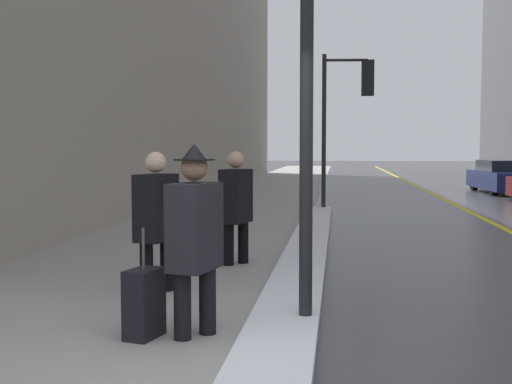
{
  "coord_description": "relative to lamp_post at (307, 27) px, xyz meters",
  "views": [
    {
      "loc": [
        0.66,
        -4.27,
        1.62
      ],
      "look_at": [
        -0.4,
        4.0,
        1.05
      ],
      "focal_mm": 45.0,
      "sensor_mm": 36.0,
      "label": 1
    }
  ],
  "objects": [
    {
      "name": "lamp_post",
      "position": [
        0.0,
        0.0,
        0.0
      ],
      "size": [
        0.28,
        0.28,
        4.44
      ],
      "color": "black",
      "rests_on": "ground"
    },
    {
      "name": "snow_bank_curb",
      "position": [
        -0.19,
        4.23,
        -2.63
      ],
      "size": [
        0.63,
        13.42,
        0.11
      ],
      "color": "silver",
      "rests_on": "ground"
    },
    {
      "name": "pedestrian_trailing",
      "position": [
        -1.72,
        1.14,
        -1.81
      ],
      "size": [
        0.42,
        0.57,
        1.58
      ],
      "rotation": [
        0.0,
        0.0,
        -1.83
      ],
      "color": "black",
      "rests_on": "ground"
    },
    {
      "name": "pedestrian_with_shoulder_bag",
      "position": [
        -1.11,
        2.99,
        -1.82
      ],
      "size": [
        0.42,
        0.75,
        1.58
      ],
      "rotation": [
        0.0,
        0.0,
        -1.83
      ],
      "color": "black",
      "rests_on": "ground"
    },
    {
      "name": "traffic_light_near",
      "position": [
        0.58,
        10.88,
        0.21
      ],
      "size": [
        1.31,
        0.37,
        4.0
      ],
      "rotation": [
        0.0,
        0.0,
        0.09
      ],
      "color": "black",
      "rests_on": "ground"
    },
    {
      "name": "rolling_suitcase",
      "position": [
        -1.34,
        -0.55,
        -2.39
      ],
      "size": [
        0.31,
        0.4,
        0.95
      ],
      "rotation": [
        0.0,
        0.0,
        -1.83
      ],
      "color": "black",
      "rests_on": "ground"
    },
    {
      "name": "parked_car_navy",
      "position": [
        6.37,
        18.52,
        -2.11
      ],
      "size": [
        2.01,
        4.47,
        1.19
      ],
      "rotation": [
        0.0,
        0.0,
        1.6
      ],
      "color": "navy",
      "rests_on": "ground"
    },
    {
      "name": "pedestrian_in_glasses",
      "position": [
        -0.92,
        -0.46,
        -1.78
      ],
      "size": [
        0.42,
        0.57,
        1.66
      ],
      "rotation": [
        0.0,
        0.0,
        -1.83
      ],
      "color": "black",
      "rests_on": "ground"
    },
    {
      "name": "sidewalk_slab",
      "position": [
        -2.38,
        13.54,
        -2.68
      ],
      "size": [
        4.0,
        80.0,
        0.01
      ],
      "color": "gray",
      "rests_on": "ground"
    },
    {
      "name": "building_facade_left",
      "position": [
        -7.38,
        18.54,
        4.06
      ],
      "size": [
        6.0,
        36.0,
        13.49
      ],
      "color": "gray",
      "rests_on": "ground"
    },
    {
      "name": "road_centre_stripe",
      "position": [
        3.62,
        13.54,
        -2.69
      ],
      "size": [
        0.16,
        80.0,
        0.0
      ],
      "color": "gold",
      "rests_on": "ground"
    },
    {
      "name": "ground_plane",
      "position": [
        -0.38,
        -1.46,
        -2.69
      ],
      "size": [
        160.0,
        160.0,
        0.0
      ],
      "primitive_type": "plane",
      "color": "#2D2D30"
    }
  ]
}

